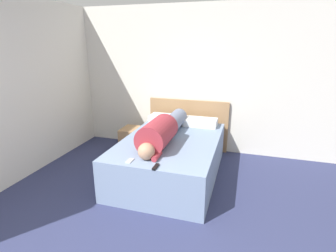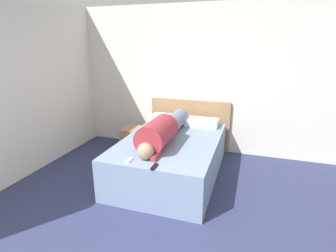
% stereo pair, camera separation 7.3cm
% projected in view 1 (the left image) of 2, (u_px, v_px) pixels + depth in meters
% --- Properties ---
extents(wall_back, '(5.62, 0.06, 2.60)m').
position_uv_depth(wall_back, '(197.00, 80.00, 4.73)').
color(wall_back, silver).
rests_on(wall_back, ground_plane).
extents(wall_left, '(0.06, 4.81, 2.60)m').
position_uv_depth(wall_left, '(15.00, 91.00, 3.68)').
color(wall_left, silver).
rests_on(wall_left, ground_plane).
extents(bed, '(1.37, 2.04, 0.58)m').
position_uv_depth(bed, '(171.00, 157.00, 3.97)').
color(bed, '#7589A8').
rests_on(bed, ground_plane).
extents(headboard, '(1.49, 0.04, 0.95)m').
position_uv_depth(headboard, '(188.00, 125.00, 4.95)').
color(headboard, '#A37A51').
rests_on(headboard, ground_plane).
extents(nightstand, '(0.40, 0.43, 0.45)m').
position_uv_depth(nightstand, '(133.00, 140.00, 4.86)').
color(nightstand, '#A37A51').
rests_on(nightstand, ground_plane).
extents(person_lying, '(0.39, 1.70, 0.39)m').
position_uv_depth(person_lying, '(163.00, 130.00, 3.75)').
color(person_lying, tan).
rests_on(person_lying, bed).
extents(pillow_near_headboard, '(0.62, 0.32, 0.13)m').
position_uv_depth(pillow_near_headboard, '(167.00, 119.00, 4.67)').
color(pillow_near_headboard, white).
rests_on(pillow_near_headboard, bed).
extents(pillow_second, '(0.59, 0.32, 0.12)m').
position_uv_depth(pillow_second, '(199.00, 122.00, 4.52)').
color(pillow_second, white).
rests_on(pillow_second, bed).
extents(tv_remote, '(0.04, 0.15, 0.02)m').
position_uv_depth(tv_remote, '(156.00, 167.00, 2.98)').
color(tv_remote, black).
rests_on(tv_remote, bed).
extents(cell_phone, '(0.06, 0.13, 0.01)m').
position_uv_depth(cell_phone, '(130.00, 161.00, 3.15)').
color(cell_phone, '#B2B7BC').
rests_on(cell_phone, bed).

